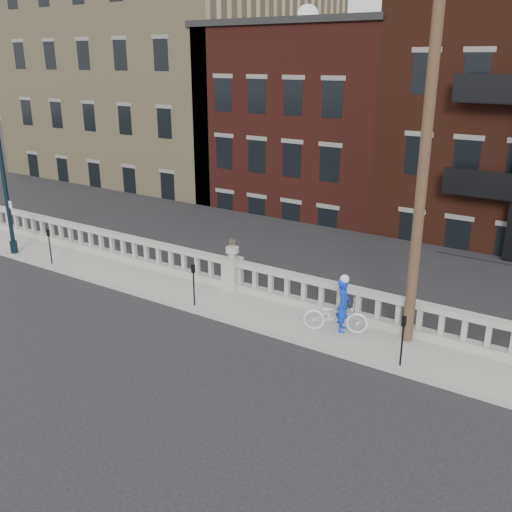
{
  "coord_description": "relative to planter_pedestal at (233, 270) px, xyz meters",
  "views": [
    {
      "loc": [
        10.56,
        -10.51,
        7.5
      ],
      "look_at": [
        1.44,
        3.2,
        1.81
      ],
      "focal_mm": 40.0,
      "sensor_mm": 36.0,
      "label": 1
    }
  ],
  "objects": [
    {
      "name": "bicycle",
      "position": [
        4.31,
        -0.98,
        -0.2
      ],
      "size": [
        1.95,
        1.29,
        0.97
      ],
      "primitive_type": "imported",
      "rotation": [
        0.0,
        0.0,
        1.96
      ],
      "color": "silver",
      "rests_on": "sidewalk"
    },
    {
      "name": "cyclist",
      "position": [
        4.45,
        -0.82,
        0.12
      ],
      "size": [
        0.57,
        0.68,
        1.59
      ],
      "primitive_type": "imported",
      "rotation": [
        0.0,
        0.0,
        1.94
      ],
      "color": "#0D33D0",
      "rests_on": "sidewalk"
    },
    {
      "name": "streetlight_pole",
      "position": [
        -9.5,
        -1.8,
        1.38
      ],
      "size": [
        0.4,
        0.28,
        5.2
      ],
      "color": "black",
      "rests_on": "sidewalk"
    },
    {
      "name": "parking_meter_a",
      "position": [
        -7.18,
        -1.8,
        0.17
      ],
      "size": [
        0.1,
        0.09,
        1.36
      ],
      "color": "black",
      "rests_on": "sidewalk"
    },
    {
      "name": "sidewalk",
      "position": [
        0.0,
        -0.95,
        -0.76
      ],
      "size": [
        32.0,
        2.2,
        0.15
      ],
      "primitive_type": "cube",
      "color": "gray",
      "rests_on": "ground"
    },
    {
      "name": "parking_meter_b",
      "position": [
        -0.19,
        -1.8,
        0.17
      ],
      "size": [
        0.1,
        0.09,
        1.36
      ],
      "color": "black",
      "rests_on": "sidewalk"
    },
    {
      "name": "utility_pole",
      "position": [
        6.2,
        -0.35,
        4.41
      ],
      "size": [
        1.6,
        0.28,
        10.0
      ],
      "color": "#422D1E",
      "rests_on": "sidewalk"
    },
    {
      "name": "lower_level",
      "position": [
        0.56,
        19.09,
        1.8
      ],
      "size": [
        80.0,
        44.0,
        20.8
      ],
      "color": "#605E59",
      "rests_on": "ground"
    },
    {
      "name": "ground",
      "position": [
        0.0,
        -3.95,
        -0.83
      ],
      "size": [
        120.0,
        120.0,
        0.0
      ],
      "primitive_type": "plane",
      "color": "black",
      "rests_on": "ground"
    },
    {
      "name": "parking_meter_c",
      "position": [
        6.54,
        -1.8,
        0.17
      ],
      "size": [
        0.1,
        0.09,
        1.36
      ],
      "color": "black",
      "rests_on": "sidewalk"
    },
    {
      "name": "balustrade",
      "position": [
        0.0,
        0.0,
        -0.19
      ],
      "size": [
        28.0,
        0.34,
        1.03
      ],
      "color": "gray",
      "rests_on": "sidewalk"
    },
    {
      "name": "planter_pedestal",
      "position": [
        0.0,
        0.0,
        0.0
      ],
      "size": [
        0.55,
        0.55,
        1.76
      ],
      "color": "gray",
      "rests_on": "sidewalk"
    }
  ]
}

